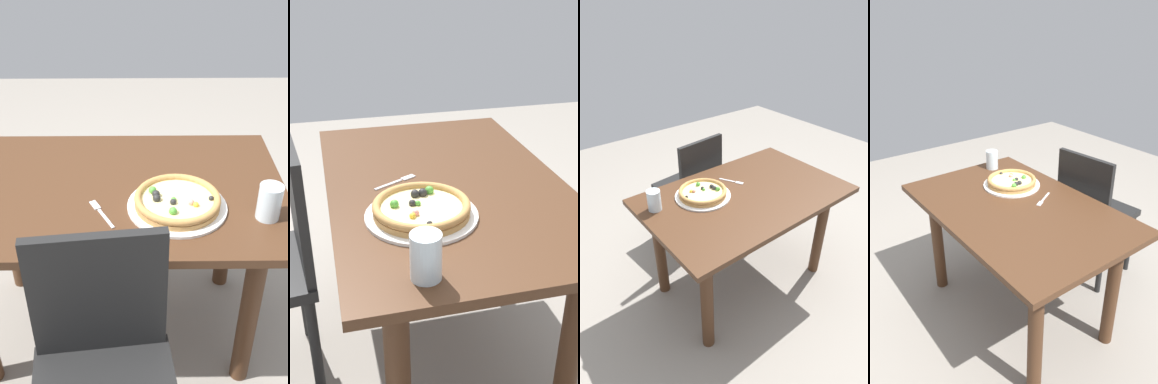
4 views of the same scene
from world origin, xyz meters
The scene contains 7 objects.
ground_plane centered at (0.00, 0.00, 0.00)m, with size 6.00×6.00×0.00m, color gray.
dining_table centered at (0.00, 0.00, 0.59)m, with size 1.23×0.78×0.72m.
chair_near centered at (-0.01, -0.61, 0.50)m, with size 0.44×0.44×0.90m.
plate centered at (0.22, -0.13, 0.73)m, with size 0.33×0.33×0.01m, color white.
pizza centered at (0.22, -0.13, 0.75)m, with size 0.29×0.29×0.05m.
fork centered at (-0.04, -0.15, 0.72)m, with size 0.09×0.15×0.00m.
drinking_glass centered at (0.51, -0.18, 0.78)m, with size 0.08×0.08×0.12m, color silver.
Camera 3 is at (1.13, 1.23, 1.75)m, focal length 30.25 mm.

